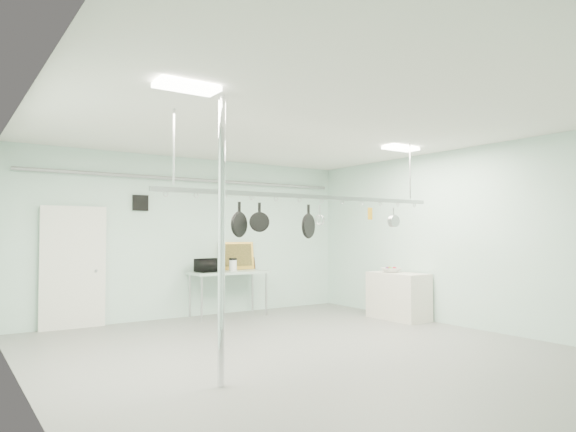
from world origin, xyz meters
TOP-DOWN VIEW (x-y plane):
  - floor at (0.00, 0.00)m, footprint 8.00×8.00m
  - ceiling at (0.00, 0.00)m, footprint 7.00×8.00m
  - back_wall at (0.00, 3.99)m, footprint 7.00×0.02m
  - right_wall at (3.49, 0.00)m, footprint 0.02×8.00m
  - door at (-2.30, 3.94)m, footprint 1.10×0.10m
  - wall_vent at (-1.10, 3.97)m, footprint 0.30×0.04m
  - conduit_pipe at (0.00, 3.90)m, footprint 6.60×0.07m
  - chrome_pole at (-1.70, -0.60)m, footprint 0.08×0.08m
  - prep_table at (0.60, 3.60)m, footprint 1.60×0.70m
  - side_cabinet at (3.15, 1.40)m, footprint 0.60×1.20m
  - pot_rack at (0.20, 0.30)m, footprint 4.80×0.06m
  - light_panel_left at (-2.20, -0.80)m, footprint 0.65×0.30m
  - light_panel_right at (2.40, 0.60)m, footprint 0.65×0.30m
  - microwave at (0.16, 3.62)m, footprint 0.51×0.38m
  - coffee_canister at (0.70, 3.60)m, footprint 0.19×0.19m
  - painting_large at (0.94, 3.90)m, footprint 0.79×0.17m
  - painting_small at (1.24, 3.90)m, footprint 0.30×0.10m
  - fruit_bowl at (3.12, 1.56)m, footprint 0.43×0.43m
  - skillet_left at (-0.98, 0.30)m, footprint 0.33×0.20m
  - skillet_mid at (-0.67, 0.30)m, footprint 0.26×0.19m
  - skillet_right at (0.16, 0.30)m, footprint 0.35×0.21m
  - whisk at (0.36, 0.30)m, footprint 0.16×0.16m
  - grater at (1.37, 0.30)m, footprint 0.09×0.04m
  - saucepan at (1.90, 0.30)m, footprint 0.19×0.10m
  - fruit_cluster at (3.12, 1.56)m, footprint 0.24×0.24m

SIDE VIEW (x-z plane):
  - floor at x=0.00m, z-range 0.00..0.00m
  - side_cabinet at x=3.15m, z-range 0.00..0.90m
  - prep_table at x=0.60m, z-range 0.38..1.28m
  - fruit_bowl at x=3.12m, z-range 0.90..0.99m
  - fruit_cluster at x=3.12m, z-range 0.94..1.03m
  - coffee_canister at x=0.70m, z-range 0.91..1.13m
  - painting_small at x=1.24m, z-range 0.90..1.16m
  - microwave at x=0.16m, z-range 0.91..1.17m
  - door at x=-2.30m, z-range -0.05..2.15m
  - painting_large at x=0.94m, z-range 0.90..1.49m
  - back_wall at x=0.00m, z-range 0.00..3.20m
  - right_wall at x=3.49m, z-range 0.00..3.20m
  - chrome_pole at x=-1.70m, z-range 0.00..3.20m
  - skillet_right at x=0.16m, z-range 1.60..2.09m
  - skillet_left at x=-0.98m, z-range 1.63..2.09m
  - skillet_mid at x=-0.67m, z-range 1.71..2.09m
  - saucepan at x=1.90m, z-range 1.75..2.09m
  - whisk at x=0.36m, z-range 1.77..2.09m
  - grater at x=1.37m, z-range 1.87..2.09m
  - pot_rack at x=0.20m, z-range 1.73..2.73m
  - wall_vent at x=-1.10m, z-range 2.10..2.40m
  - conduit_pipe at x=0.00m, z-range 2.71..2.79m
  - light_panel_left at x=-2.20m, z-range 3.14..3.19m
  - light_panel_right at x=2.40m, z-range 3.14..3.19m
  - ceiling at x=0.00m, z-range 3.18..3.20m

